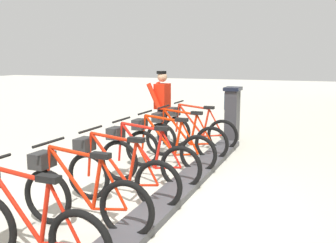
{
  "coord_description": "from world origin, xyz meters",
  "views": [
    {
      "loc": [
        -1.86,
        4.66,
        1.97
      ],
      "look_at": [
        0.5,
        -1.36,
        0.9
      ],
      "focal_mm": 41.8,
      "sensor_mm": 36.0,
      "label": 1
    }
  ],
  "objects_px": {
    "bike_docked_1": "(182,136)",
    "bike_docked_3": "(145,158)",
    "bike_docked_4": "(117,173)",
    "bike_docked_5": "(79,194)",
    "bike_docked_0": "(196,129)",
    "bike_docked_6": "(25,225)",
    "worker_near_rack": "(162,105)",
    "payment_kiosk": "(232,113)",
    "bike_docked_2": "(166,146)"
  },
  "relations": [
    {
      "from": "bike_docked_3",
      "to": "worker_near_rack",
      "type": "bearing_deg",
      "value": -73.1
    },
    {
      "from": "bike_docked_4",
      "to": "bike_docked_5",
      "type": "distance_m",
      "value": 0.88
    },
    {
      "from": "bike_docked_3",
      "to": "bike_docked_4",
      "type": "distance_m",
      "value": 0.88
    },
    {
      "from": "payment_kiosk",
      "to": "bike_docked_5",
      "type": "xyz_separation_m",
      "value": [
        0.57,
        5.43,
        -0.24
      ]
    },
    {
      "from": "bike_docked_2",
      "to": "bike_docked_6",
      "type": "distance_m",
      "value": 3.52
    },
    {
      "from": "bike_docked_2",
      "to": "bike_docked_3",
      "type": "relative_size",
      "value": 1.0
    },
    {
      "from": "bike_docked_3",
      "to": "bike_docked_6",
      "type": "height_order",
      "value": "same"
    },
    {
      "from": "bike_docked_1",
      "to": "bike_docked_2",
      "type": "height_order",
      "value": "same"
    },
    {
      "from": "bike_docked_1",
      "to": "bike_docked_6",
      "type": "bearing_deg",
      "value": 90.0
    },
    {
      "from": "bike_docked_1",
      "to": "bike_docked_3",
      "type": "xyz_separation_m",
      "value": [
        0.0,
        1.76,
        0.0
      ]
    },
    {
      "from": "payment_kiosk",
      "to": "bike_docked_2",
      "type": "distance_m",
      "value": 2.86
    },
    {
      "from": "bike_docked_4",
      "to": "bike_docked_5",
      "type": "bearing_deg",
      "value": 90.0
    },
    {
      "from": "bike_docked_5",
      "to": "bike_docked_6",
      "type": "height_order",
      "value": "same"
    },
    {
      "from": "bike_docked_0",
      "to": "bike_docked_3",
      "type": "height_order",
      "value": "same"
    },
    {
      "from": "bike_docked_2",
      "to": "worker_near_rack",
      "type": "relative_size",
      "value": 1.04
    },
    {
      "from": "bike_docked_2",
      "to": "bike_docked_4",
      "type": "distance_m",
      "value": 1.76
    },
    {
      "from": "bike_docked_2",
      "to": "payment_kiosk",
      "type": "bearing_deg",
      "value": -101.56
    },
    {
      "from": "bike_docked_2",
      "to": "bike_docked_4",
      "type": "xyz_separation_m",
      "value": [
        0.0,
        1.76,
        0.0
      ]
    },
    {
      "from": "payment_kiosk",
      "to": "bike_docked_3",
      "type": "distance_m",
      "value": 3.73
    },
    {
      "from": "bike_docked_4",
      "to": "worker_near_rack",
      "type": "distance_m",
      "value": 3.78
    },
    {
      "from": "bike_docked_0",
      "to": "bike_docked_6",
      "type": "relative_size",
      "value": 1.0
    },
    {
      "from": "bike_docked_1",
      "to": "bike_docked_4",
      "type": "relative_size",
      "value": 1.0
    },
    {
      "from": "payment_kiosk",
      "to": "bike_docked_2",
      "type": "relative_size",
      "value": 0.74
    },
    {
      "from": "bike_docked_2",
      "to": "bike_docked_4",
      "type": "bearing_deg",
      "value": 90.0
    },
    {
      "from": "bike_docked_6",
      "to": "worker_near_rack",
      "type": "relative_size",
      "value": 1.04
    },
    {
      "from": "bike_docked_4",
      "to": "bike_docked_3",
      "type": "bearing_deg",
      "value": -90.0
    },
    {
      "from": "bike_docked_3",
      "to": "payment_kiosk",
      "type": "bearing_deg",
      "value": -98.84
    },
    {
      "from": "bike_docked_2",
      "to": "worker_near_rack",
      "type": "height_order",
      "value": "worker_near_rack"
    },
    {
      "from": "bike_docked_0",
      "to": "bike_docked_5",
      "type": "bearing_deg",
      "value": 90.0
    },
    {
      "from": "bike_docked_1",
      "to": "worker_near_rack",
      "type": "bearing_deg",
      "value": -50.3
    },
    {
      "from": "bike_docked_2",
      "to": "bike_docked_5",
      "type": "relative_size",
      "value": 1.0
    },
    {
      "from": "bike_docked_1",
      "to": "bike_docked_5",
      "type": "relative_size",
      "value": 1.0
    },
    {
      "from": "bike_docked_2",
      "to": "bike_docked_4",
      "type": "relative_size",
      "value": 1.0
    },
    {
      "from": "bike_docked_2",
      "to": "bike_docked_1",
      "type": "bearing_deg",
      "value": -90.0
    },
    {
      "from": "bike_docked_2",
      "to": "bike_docked_5",
      "type": "height_order",
      "value": "same"
    },
    {
      "from": "payment_kiosk",
      "to": "bike_docked_0",
      "type": "relative_size",
      "value": 0.74
    },
    {
      "from": "bike_docked_1",
      "to": "bike_docked_2",
      "type": "bearing_deg",
      "value": 90.0
    },
    {
      "from": "bike_docked_2",
      "to": "bike_docked_3",
      "type": "bearing_deg",
      "value": 90.0
    },
    {
      "from": "bike_docked_3",
      "to": "bike_docked_6",
      "type": "bearing_deg",
      "value": 90.0
    },
    {
      "from": "bike_docked_4",
      "to": "bike_docked_5",
      "type": "relative_size",
      "value": 1.0
    },
    {
      "from": "bike_docked_0",
      "to": "bike_docked_4",
      "type": "relative_size",
      "value": 1.0
    },
    {
      "from": "bike_docked_1",
      "to": "worker_near_rack",
      "type": "relative_size",
      "value": 1.04
    },
    {
      "from": "bike_docked_1",
      "to": "bike_docked_6",
      "type": "xyz_separation_m",
      "value": [
        0.0,
        4.4,
        0.0
      ]
    },
    {
      "from": "bike_docked_1",
      "to": "bike_docked_6",
      "type": "relative_size",
      "value": 1.0
    },
    {
      "from": "bike_docked_3",
      "to": "bike_docked_5",
      "type": "distance_m",
      "value": 1.76
    },
    {
      "from": "payment_kiosk",
      "to": "worker_near_rack",
      "type": "xyz_separation_m",
      "value": [
        1.41,
        0.9,
        0.24
      ]
    },
    {
      "from": "bike_docked_1",
      "to": "bike_docked_4",
      "type": "height_order",
      "value": "same"
    },
    {
      "from": "bike_docked_4",
      "to": "worker_near_rack",
      "type": "relative_size",
      "value": 1.04
    },
    {
      "from": "worker_near_rack",
      "to": "payment_kiosk",
      "type": "bearing_deg",
      "value": -147.48
    },
    {
      "from": "bike_docked_2",
      "to": "worker_near_rack",
      "type": "distance_m",
      "value": 2.13
    }
  ]
}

